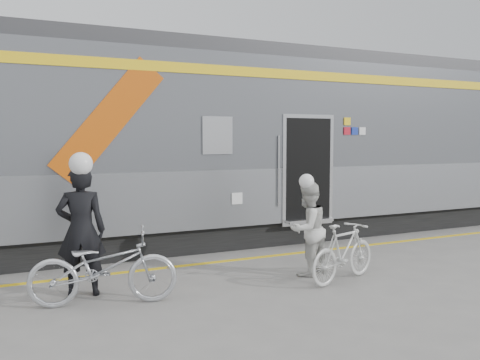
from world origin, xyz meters
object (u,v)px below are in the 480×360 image
man (81,231)px  bicycle_right (344,252)px  woman (308,229)px  bicycle_left (104,267)px

man → bicycle_right: 3.89m
woman → bicycle_left: bearing=-16.0°
bicycle_left → woman: 3.24m
bicycle_left → bicycle_right: 3.56m
woman → bicycle_right: size_ratio=0.99×
bicycle_left → woman: bearing=-74.8°
bicycle_left → woman: size_ratio=1.28×
man → bicycle_left: 0.72m
bicycle_right → woman: bearing=10.7°
man → woman: bearing=-174.0°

